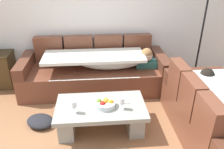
% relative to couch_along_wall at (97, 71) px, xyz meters
% --- Properties ---
extents(back_wall, '(9.00, 0.10, 2.70)m').
position_rel_couch_along_wall_xyz_m(back_wall, '(-0.19, 0.52, 1.02)').
color(back_wall, white).
rests_on(back_wall, ground_plane).
extents(couch_along_wall, '(2.54, 0.92, 0.88)m').
position_rel_couch_along_wall_xyz_m(couch_along_wall, '(0.00, 0.00, 0.00)').
color(couch_along_wall, brown).
rests_on(couch_along_wall, ground_plane).
extents(couch_near_window, '(0.92, 1.73, 0.88)m').
position_rel_couch_along_wall_xyz_m(couch_near_window, '(1.47, -1.44, 0.01)').
color(couch_near_window, brown).
rests_on(couch_near_window, ground_plane).
extents(coffee_table, '(1.20, 0.68, 0.38)m').
position_rel_couch_along_wall_xyz_m(coffee_table, '(0.02, -1.15, -0.09)').
color(coffee_table, '#969C93').
rests_on(coffee_table, ground_plane).
extents(fruit_bowl, '(0.28, 0.28, 0.10)m').
position_rel_couch_along_wall_xyz_m(fruit_bowl, '(0.07, -1.17, 0.10)').
color(fruit_bowl, silver).
rests_on(fruit_bowl, coffee_table).
extents(wine_glass_near_left, '(0.07, 0.07, 0.17)m').
position_rel_couch_along_wall_xyz_m(wine_glass_near_left, '(-0.32, -1.27, 0.17)').
color(wine_glass_near_left, silver).
rests_on(wine_glass_near_left, coffee_table).
extents(wine_glass_near_right, '(0.07, 0.07, 0.17)m').
position_rel_couch_along_wall_xyz_m(wine_glass_near_right, '(0.29, -1.24, 0.17)').
color(wine_glass_near_right, silver).
rests_on(wine_glass_near_right, coffee_table).
extents(open_magazine, '(0.29, 0.23, 0.01)m').
position_rel_couch_along_wall_xyz_m(open_magazine, '(0.26, -1.03, 0.06)').
color(open_magazine, white).
rests_on(open_magazine, coffee_table).
extents(floor_lamp, '(0.33, 0.31, 1.95)m').
position_rel_couch_along_wall_xyz_m(floor_lamp, '(1.85, 0.11, 0.79)').
color(floor_lamp, black).
rests_on(floor_lamp, ground_plane).
extents(crumpled_garment, '(0.51, 0.48, 0.12)m').
position_rel_couch_along_wall_xyz_m(crumpled_garment, '(-0.85, -1.00, -0.27)').
color(crumpled_garment, '#232328').
rests_on(crumpled_garment, ground_plane).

